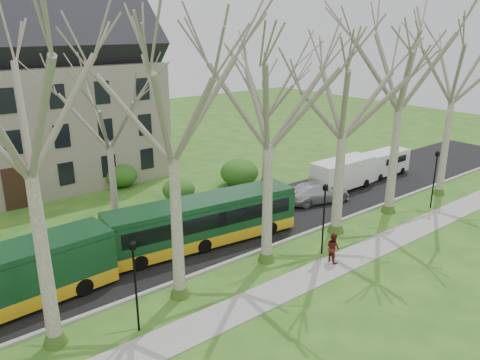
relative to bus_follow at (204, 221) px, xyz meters
name	(u,v)px	position (x,y,z in m)	size (l,w,h in m)	color
ground	(232,279)	(-1.23, -4.43, -1.57)	(120.00, 120.00, 0.00)	#2B5D1A
sidewalk	(262,298)	(-1.23, -6.93, -1.54)	(70.00, 2.00, 0.06)	gray
road	(179,243)	(-1.23, 1.07, -1.54)	(80.00, 8.00, 0.06)	black
curb	(216,267)	(-1.23, -2.93, -1.50)	(80.00, 0.25, 0.14)	#A5A39E
tree_row_verge	(228,152)	(-1.23, -4.13, 5.43)	(49.00, 7.00, 14.00)	gray
tree_row_far	(114,137)	(-2.56, 6.57, 4.43)	(33.00, 7.00, 12.00)	gray
lamp_row	(244,242)	(-1.23, -5.43, 1.00)	(36.22, 0.22, 4.30)	black
hedges	(57,207)	(-5.89, 9.57, -0.57)	(30.60, 8.60, 2.00)	#1A5919
bus_follow	(204,221)	(0.00, 0.00, 0.00)	(12.09, 2.52, 3.02)	#113D1F
sedan	(317,192)	(10.92, 0.64, -0.75)	(2.14, 5.27, 1.53)	#BABBC0
van_a	(343,175)	(14.70, 1.35, -0.24)	(5.83, 2.12, 2.54)	white
van_b	(384,163)	(20.66, 1.55, -0.39)	(5.13, 1.86, 2.24)	white
pedestrian_b	(333,248)	(4.43, -6.55, -0.64)	(0.85, 0.66, 1.75)	#5E1915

